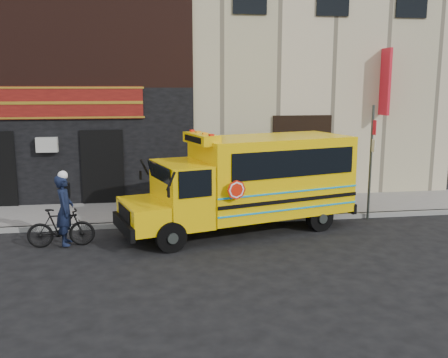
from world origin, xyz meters
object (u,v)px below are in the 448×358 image
school_bus (252,180)px  cyclist (65,212)px  bicycle (61,228)px  sign_pole (371,158)px

school_bus → cyclist: 5.29m
school_bus → bicycle: (-5.32, -0.82, -0.99)m
sign_pole → cyclist: bearing=-171.6°
school_bus → sign_pole: (3.94, 0.57, 0.47)m
school_bus → sign_pole: bearing=8.2°
school_bus → bicycle: bearing=-171.3°
sign_pole → bicycle: (-9.26, -1.38, -1.46)m
sign_pole → bicycle: 9.47m
bicycle → sign_pole: bearing=-84.1°
school_bus → cyclist: (-5.20, -0.78, -0.57)m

